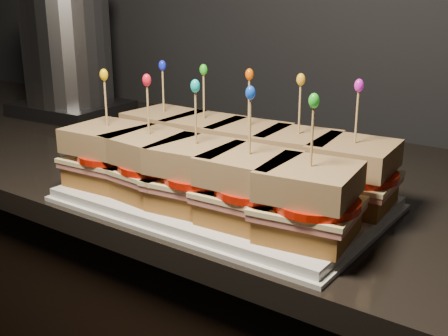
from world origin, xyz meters
The scene contains 76 objects.
granite_slab centered at (-0.06, 1.69, 0.86)m, with size 2.52×0.65×0.03m, color black.
platter centered at (0.21, 1.51, 0.88)m, with size 0.43×0.27×0.02m, color white.
platter_rim centered at (0.21, 1.51, 0.88)m, with size 0.44×0.28×0.01m, color white.
sandwich_0_bread_bot centered at (0.04, 1.57, 0.91)m, with size 0.10×0.10×0.03m, color brown.
sandwich_0_ham centered at (0.04, 1.57, 0.92)m, with size 0.11×0.11×0.01m, color #C26458.
sandwich_0_cheese centered at (0.04, 1.57, 0.93)m, with size 0.11×0.11×0.01m, color #F6DE99.
sandwich_0_tomato centered at (0.06, 1.57, 0.94)m, with size 0.10×0.10×0.01m, color red.
sandwich_0_bread_top centered at (0.04, 1.57, 0.96)m, with size 0.10×0.10×0.03m, color #5A2D0E.
sandwich_0_pick centered at (0.04, 1.57, 1.01)m, with size 0.00×0.00×0.09m, color tan.
sandwich_0_frill centered at (0.04, 1.57, 1.05)m, with size 0.01×0.01×0.02m, color #1421DB.
sandwich_1_bread_bot centered at (0.13, 1.57, 0.91)m, with size 0.10×0.10×0.03m, color brown.
sandwich_1_ham centered at (0.13, 1.57, 0.92)m, with size 0.11×0.11×0.01m, color #C26458.
sandwich_1_cheese centered at (0.13, 1.57, 0.93)m, with size 0.11×0.11×0.01m, color #F6DE99.
sandwich_1_tomato centered at (0.14, 1.57, 0.94)m, with size 0.10×0.10×0.01m, color red.
sandwich_1_bread_top centered at (0.13, 1.57, 0.96)m, with size 0.10×0.10×0.03m, color #5A2D0E.
sandwich_1_pick centered at (0.13, 1.57, 1.01)m, with size 0.00×0.00×0.09m, color tan.
sandwich_1_frill centered at (0.13, 1.57, 1.05)m, with size 0.01×0.01×0.02m, color green.
sandwich_2_bread_bot centered at (0.21, 1.57, 0.91)m, with size 0.10×0.10×0.03m, color brown.
sandwich_2_ham centered at (0.21, 1.57, 0.92)m, with size 0.11×0.11×0.01m, color #C26458.
sandwich_2_cheese centered at (0.21, 1.57, 0.93)m, with size 0.11×0.11×0.01m, color #F6DE99.
sandwich_2_tomato centered at (0.22, 1.57, 0.94)m, with size 0.10×0.10×0.01m, color red.
sandwich_2_bread_top centered at (0.21, 1.57, 0.96)m, with size 0.10×0.10×0.03m, color #5A2D0E.
sandwich_2_pick centered at (0.21, 1.57, 1.01)m, with size 0.00×0.00×0.09m, color tan.
sandwich_2_frill centered at (0.21, 1.57, 1.05)m, with size 0.01×0.01×0.02m, color #ED5503.
sandwich_3_bread_bot centered at (0.29, 1.57, 0.91)m, with size 0.10×0.10×0.03m, color brown.
sandwich_3_ham centered at (0.29, 1.57, 0.92)m, with size 0.11×0.11×0.01m, color #C26458.
sandwich_3_cheese centered at (0.29, 1.57, 0.93)m, with size 0.11×0.11×0.01m, color #F6DE99.
sandwich_3_tomato centered at (0.30, 1.57, 0.94)m, with size 0.10×0.10×0.01m, color red.
sandwich_3_bread_top centered at (0.29, 1.57, 0.96)m, with size 0.10×0.10×0.03m, color #5A2D0E.
sandwich_3_pick centered at (0.29, 1.57, 1.01)m, with size 0.00×0.00×0.09m, color tan.
sandwich_3_frill centered at (0.29, 1.57, 1.05)m, with size 0.01×0.01×0.02m, color orange.
sandwich_4_bread_bot centered at (0.37, 1.57, 0.91)m, with size 0.10×0.10×0.03m, color brown.
sandwich_4_ham centered at (0.37, 1.57, 0.92)m, with size 0.11×0.11×0.01m, color #C26458.
sandwich_4_cheese centered at (0.37, 1.57, 0.93)m, with size 0.11×0.11×0.01m, color #F6DE99.
sandwich_4_tomato centered at (0.39, 1.57, 0.94)m, with size 0.10×0.10×0.01m, color red.
sandwich_4_bread_top centered at (0.37, 1.57, 0.96)m, with size 0.10×0.10×0.03m, color #5A2D0E.
sandwich_4_pick centered at (0.37, 1.57, 1.01)m, with size 0.00×0.00×0.09m, color tan.
sandwich_4_frill centered at (0.37, 1.57, 1.05)m, with size 0.01×0.01×0.02m, color #D01AC5.
sandwich_5_bread_bot centered at (0.04, 1.45, 0.91)m, with size 0.10×0.10×0.03m, color brown.
sandwich_5_ham centered at (0.04, 1.45, 0.92)m, with size 0.11×0.11×0.01m, color #C26458.
sandwich_5_cheese centered at (0.04, 1.45, 0.93)m, with size 0.11×0.11×0.01m, color #F6DE99.
sandwich_5_tomato centered at (0.06, 1.44, 0.94)m, with size 0.10×0.10×0.01m, color red.
sandwich_5_bread_top centered at (0.04, 1.45, 0.96)m, with size 0.10×0.10×0.03m, color #5A2D0E.
sandwich_5_pick centered at (0.04, 1.45, 1.01)m, with size 0.00×0.00×0.09m, color tan.
sandwich_5_frill centered at (0.04, 1.45, 1.05)m, with size 0.01×0.01×0.02m, color #FBBB07.
sandwich_6_bread_bot centered at (0.13, 1.45, 0.91)m, with size 0.10×0.10×0.03m, color brown.
sandwich_6_ham centered at (0.13, 1.45, 0.92)m, with size 0.11×0.11×0.01m, color #C26458.
sandwich_6_cheese centered at (0.13, 1.45, 0.93)m, with size 0.11×0.11×0.01m, color #F6DE99.
sandwich_6_tomato centered at (0.14, 1.44, 0.94)m, with size 0.10×0.10×0.01m, color red.
sandwich_6_bread_top centered at (0.13, 1.45, 0.96)m, with size 0.10×0.10×0.03m, color #5A2D0E.
sandwich_6_pick centered at (0.13, 1.45, 1.01)m, with size 0.00×0.00×0.09m, color tan.
sandwich_6_frill centered at (0.13, 1.45, 1.05)m, with size 0.01×0.01×0.02m, color red.
sandwich_7_bread_bot centered at (0.21, 1.45, 0.91)m, with size 0.10×0.10×0.03m, color brown.
sandwich_7_ham centered at (0.21, 1.45, 0.92)m, with size 0.11×0.11×0.01m, color #C26458.
sandwich_7_cheese centered at (0.21, 1.45, 0.93)m, with size 0.11×0.11×0.01m, color #F6DE99.
sandwich_7_tomato centered at (0.22, 1.44, 0.94)m, with size 0.10×0.10×0.01m, color red.
sandwich_7_bread_top centered at (0.21, 1.45, 0.96)m, with size 0.10×0.10×0.03m, color #5A2D0E.
sandwich_7_pick centered at (0.21, 1.45, 1.01)m, with size 0.00×0.00×0.09m, color tan.
sandwich_7_frill centered at (0.21, 1.45, 1.05)m, with size 0.01×0.01×0.02m, color #0FC8C1.
sandwich_8_bread_bot centered at (0.29, 1.45, 0.91)m, with size 0.10×0.10×0.03m, color brown.
sandwich_8_ham centered at (0.29, 1.45, 0.92)m, with size 0.11×0.11×0.01m, color #C26458.
sandwich_8_cheese centered at (0.29, 1.45, 0.93)m, with size 0.11×0.11×0.01m, color #F6DE99.
sandwich_8_tomato centered at (0.30, 1.44, 0.94)m, with size 0.10×0.10×0.01m, color red.
sandwich_8_bread_top centered at (0.29, 1.45, 0.96)m, with size 0.10×0.10×0.03m, color #5A2D0E.
sandwich_8_pick centered at (0.29, 1.45, 1.01)m, with size 0.00×0.00×0.09m, color tan.
sandwich_8_frill centered at (0.29, 1.45, 1.05)m, with size 0.01×0.01×0.02m, color blue.
sandwich_9_bread_bot centered at (0.37, 1.45, 0.91)m, with size 0.10×0.10×0.03m, color brown.
sandwich_9_ham centered at (0.37, 1.45, 0.92)m, with size 0.11×0.11×0.01m, color #C26458.
sandwich_9_cheese centered at (0.37, 1.45, 0.93)m, with size 0.11×0.11×0.01m, color #F6DE99.
sandwich_9_tomato centered at (0.39, 1.44, 0.94)m, with size 0.10×0.10×0.01m, color red.
sandwich_9_bread_top centered at (0.37, 1.45, 0.96)m, with size 0.10×0.10×0.03m, color #5A2D0E.
sandwich_9_pick centered at (0.37, 1.45, 1.01)m, with size 0.00×0.00×0.09m, color tan.
sandwich_9_frill centered at (0.37, 1.45, 1.05)m, with size 0.01×0.01×0.02m, color green.
appliance_base centered at (-0.44, 1.78, 0.89)m, with size 0.25×0.21×0.03m, color #262628.
appliance_body centered at (-0.44, 1.78, 1.04)m, with size 0.21×0.21×0.27m, color silver.
appliance centered at (-0.44, 1.78, 1.03)m, with size 0.25×0.21×0.32m, color silver, non-canonical shape.
Camera 1 is at (0.65, 0.90, 1.17)m, focal length 45.00 mm.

